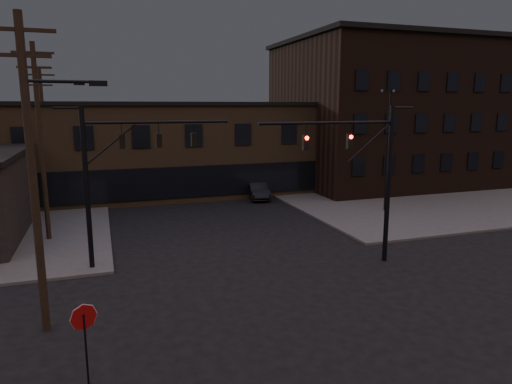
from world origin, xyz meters
TOP-DOWN VIEW (x-y plane):
  - ground at (0.00, 0.00)m, footprint 140.00×140.00m
  - sidewalk_ne at (22.00, 22.00)m, footprint 30.00×30.00m
  - building_row at (0.00, 28.00)m, footprint 40.00×12.00m
  - building_right at (22.00, 26.00)m, footprint 22.00×16.00m
  - traffic_signal_near at (5.36, 4.50)m, footprint 7.12×0.24m
  - traffic_signal_far at (-6.72, 8.00)m, footprint 7.12×0.24m
  - stop_sign at (-8.00, -1.99)m, footprint 0.72×0.33m
  - utility_pole_near at (-9.43, 2.00)m, footprint 3.70×0.28m
  - utility_pole_mid at (-10.44, 14.00)m, footprint 3.70×0.28m
  - utility_pole_far at (-11.50, 26.00)m, footprint 2.20×0.28m
  - lot_light_a at (13.00, 14.00)m, footprint 1.50×0.28m
  - lot_light_b at (19.00, 19.00)m, footprint 1.50×0.28m
  - parked_car_lot_a at (18.25, 20.93)m, footprint 4.45×2.82m
  - parked_car_lot_b at (20.38, 19.44)m, footprint 5.48×3.11m
  - car_crossing at (5.50, 21.93)m, footprint 2.30×4.69m

SIDE VIEW (x-z plane):
  - ground at x=0.00m, z-range 0.00..0.00m
  - sidewalk_ne at x=22.00m, z-range 0.00..0.15m
  - car_crossing at x=5.50m, z-range 0.00..1.48m
  - parked_car_lot_a at x=18.25m, z-range 0.15..1.56m
  - parked_car_lot_b at x=20.38m, z-range 0.15..1.65m
  - stop_sign at x=-8.00m, z-range 0.60..3.08m
  - building_row at x=0.00m, z-range 0.00..8.00m
  - traffic_signal_near at x=5.36m, z-range 0.93..8.93m
  - traffic_signal_far at x=-6.72m, z-range 1.01..9.01m
  - lot_light_a at x=13.00m, z-range 0.94..10.08m
  - lot_light_b at x=19.00m, z-range 0.94..10.08m
  - utility_pole_far at x=-11.50m, z-range 0.28..11.28m
  - utility_pole_near at x=-9.43m, z-range 0.37..11.37m
  - utility_pole_mid at x=-10.44m, z-range 0.38..11.88m
  - building_right at x=22.00m, z-range 0.00..14.00m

